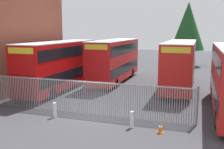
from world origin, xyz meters
The scene contains 9 objects.
ground_plane centered at (0.00, 8.00, 0.00)m, with size 100.00×100.00×0.00m, color #3D3D42.
palisade_fence centered at (-0.66, 0.00, 1.18)m, with size 14.37×0.14×2.35m.
double_decker_bus_behind_fence_left centered at (-5.64, 5.74, 2.42)m, with size 2.54×10.81×4.42m.
double_decker_bus_behind_fence_right centered at (4.78, 9.79, 2.42)m, with size 2.54×10.81×4.42m.
double_decker_bus_far_back centered at (-2.06, 11.21, 2.42)m, with size 2.54×10.81×4.42m.
bollard_near_left centered at (-2.04, -1.33, 0.47)m, with size 0.20×0.20×0.95m, color silver.
bollard_center_front centered at (3.03, -1.54, 0.47)m, with size 0.20×0.20×0.95m, color silver.
traffic_cone_by_gate centered at (4.65, -1.78, 0.29)m, with size 0.34×0.34×0.59m.
tree_short_side centered at (4.59, 26.73, 6.04)m, with size 5.02×5.02×9.64m.
Camera 1 is at (6.42, -15.35, 5.45)m, focal length 42.27 mm.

